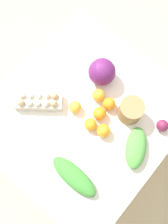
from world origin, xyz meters
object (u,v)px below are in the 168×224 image
orange_0 (100,114)px  orange_3 (103,131)px  paper_bag (131,110)px  greens_bunch_kale (74,176)px  orange_2 (75,107)px  greens_bunch_chard (136,148)px  beet_root (162,126)px  cabbage_purple (102,72)px  orange_4 (90,125)px  orange_1 (98,95)px  egg_carton (38,101)px  orange_5 (109,104)px

orange_0 → orange_3: size_ratio=1.02×
paper_bag → orange_3: bearing=-13.4°
greens_bunch_kale → orange_2: orange_2 is taller
greens_bunch_chard → beet_root: (-0.21, 0.04, -0.00)m
paper_bag → orange_0: 0.19m
greens_bunch_kale → orange_0: 0.40m
beet_root → orange_0: size_ratio=0.89×
cabbage_purple → beet_root: bearing=88.0°
orange_3 → orange_4: size_ratio=1.06×
orange_2 → orange_3: bearing=89.2°
orange_0 → orange_3: bearing=52.1°
greens_bunch_chard → orange_0: 0.29m
orange_3 → orange_0: bearing=-127.9°
orange_4 → orange_3: bearing=103.5°
orange_0 → orange_1: orange_0 is taller
cabbage_purple → orange_1: (0.12, 0.07, -0.05)m
egg_carton → orange_1: egg_carton is taller
egg_carton → orange_4: bearing=-23.5°
egg_carton → orange_3: (-0.11, 0.43, -0.00)m
greens_bunch_chard → orange_0: (-0.02, -0.29, 0.00)m
paper_bag → greens_bunch_chard: 0.22m
greens_bunch_chard → orange_5: size_ratio=3.15×
orange_1 → beet_root: bearing=103.5°
orange_0 → orange_1: (-0.09, -0.09, -0.00)m
paper_bag → orange_2: paper_bag is taller
greens_bunch_chard → orange_3: bearing=-77.6°
orange_1 → orange_4: 0.20m
cabbage_purple → orange_4: cabbage_purple is taller
orange_0 → orange_1: size_ratio=1.04×
orange_2 → orange_5: (-0.15, 0.15, 0.00)m
paper_bag → beet_root: size_ratio=1.98×
orange_5 → orange_3: bearing=28.0°
orange_4 → orange_5: (-0.17, 0.00, 0.00)m
paper_bag → egg_carton: bearing=-56.6°
paper_bag → orange_1: size_ratio=1.85×
beet_root → orange_5: bearing=-72.7°
orange_0 → orange_2: size_ratio=1.07×
orange_2 → egg_carton: bearing=-59.1°
greens_bunch_kale → orange_1: bearing=-155.5°
cabbage_purple → greens_bunch_chard: bearing=63.0°
egg_carton → paper_bag: bearing=-5.6°
paper_bag → orange_4: 0.25m
egg_carton → orange_2: (-0.12, 0.20, -0.00)m
egg_carton → orange_5: size_ratio=3.70×
greens_bunch_kale → egg_carton: bearing=-112.9°
orange_1 → orange_4: (0.18, 0.09, -0.00)m
greens_bunch_chard → orange_2: size_ratio=3.26×
greens_bunch_chard → orange_1: size_ratio=3.16×
greens_bunch_kale → paper_bag: bearing=179.3°
paper_bag → orange_3: (0.20, -0.05, -0.03)m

